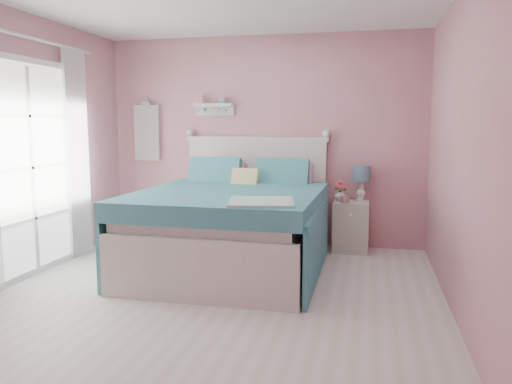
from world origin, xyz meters
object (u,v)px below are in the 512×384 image
at_px(bed, 233,226).
at_px(nightstand, 351,226).
at_px(table_lamp, 361,176).
at_px(vase, 340,195).
at_px(teacup, 345,200).

distance_m(bed, nightstand, 1.53).
distance_m(table_lamp, vase, 0.34).
xyz_separation_m(nightstand, teacup, (-0.07, -0.13, 0.34)).
bearing_deg(nightstand, teacup, -119.70).
xyz_separation_m(bed, table_lamp, (1.30, 1.03, 0.46)).
relative_size(vase, teacup, 1.46).
bearing_deg(vase, bed, -138.64).
bearing_deg(bed, nightstand, 39.34).
xyz_separation_m(nightstand, vase, (-0.13, -0.01, 0.37)).
bearing_deg(nightstand, vase, -177.60).
bearing_deg(bed, table_lamp, 39.48).
height_order(nightstand, table_lamp, table_lamp).
relative_size(nightstand, teacup, 5.92).
relative_size(bed, nightstand, 3.91).
relative_size(table_lamp, vase, 2.86).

